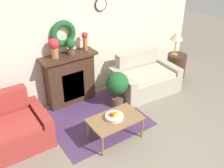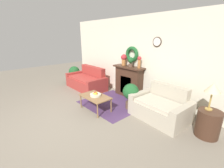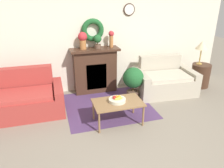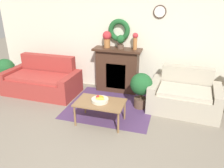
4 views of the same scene
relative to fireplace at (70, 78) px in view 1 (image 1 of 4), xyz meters
name	(u,v)px [view 1 (image 1 of 4)]	position (x,y,z in m)	size (l,w,h in m)	color
floor_rug	(95,118)	(0.09, -0.84, -0.54)	(1.80, 1.66, 0.01)	#4C335B
wall_back	(65,38)	(0.07, 0.20, 0.81)	(6.80, 0.18, 2.70)	beige
fireplace	(70,78)	(0.00, 0.00, 0.00)	(1.14, 0.41, 1.08)	#42281C
loveseat_right	(144,78)	(1.59, -0.53, -0.25)	(1.46, 1.02, 0.85)	#B2A893
coffee_table	(115,121)	(0.09, -1.53, -0.16)	(0.90, 0.56, 0.43)	olive
fruit_bowl	(114,116)	(0.08, -1.51, -0.07)	(0.31, 0.31, 0.12)	beige
side_table_by_loveseat	(176,66)	(2.68, -0.47, -0.25)	(0.47, 0.47, 0.59)	#42281C
table_lamp	(177,36)	(2.62, -0.43, 0.52)	(0.31, 0.31, 0.59)	#B28E42
vase_on_mantel_left	(54,47)	(-0.26, 0.01, 0.76)	(0.21, 0.21, 0.39)	#AD6B38
vase_on_mantel_right	(85,40)	(0.41, 0.01, 0.76)	(0.13, 0.13, 0.38)	#AD6B38
potted_plant_on_mantel	(71,46)	(0.07, -0.01, 0.71)	(0.19, 0.19, 0.32)	brown
potted_plant_floor_by_loveseat	(117,86)	(0.71, -0.71, -0.07)	(0.47, 0.47, 0.77)	brown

